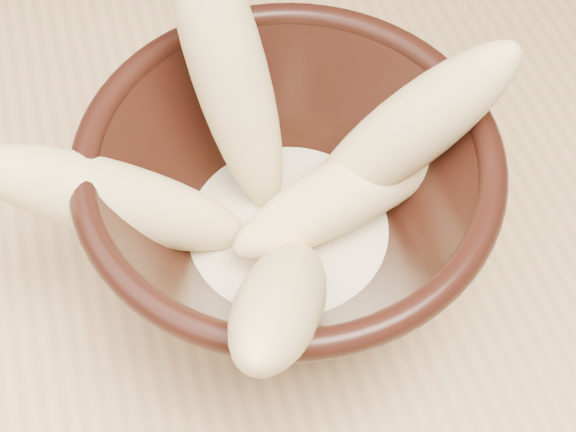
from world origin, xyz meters
name	(u,v)px	position (x,y,z in m)	size (l,w,h in m)	color
table	(248,294)	(0.00, 0.00, 0.67)	(1.20, 0.80, 0.75)	tan
bowl	(288,206)	(0.02, -0.03, 0.82)	(0.21, 0.21, 0.12)	black
milk_puddle	(288,234)	(0.02, -0.03, 0.79)	(0.12, 0.12, 0.02)	beige
banana_upright	(228,68)	(0.00, 0.02, 0.87)	(0.04, 0.04, 0.17)	#F6DE91
banana_left	(117,201)	(-0.07, -0.02, 0.84)	(0.04, 0.04, 0.15)	#F6DE91
banana_right	(404,134)	(0.08, -0.03, 0.85)	(0.04, 0.04, 0.15)	#F6DE91
banana_across	(358,186)	(0.06, -0.03, 0.82)	(0.04, 0.04, 0.15)	#F6DE91
banana_front	(282,300)	(0.00, -0.10, 0.85)	(0.04, 0.04, 0.15)	#F6DE91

